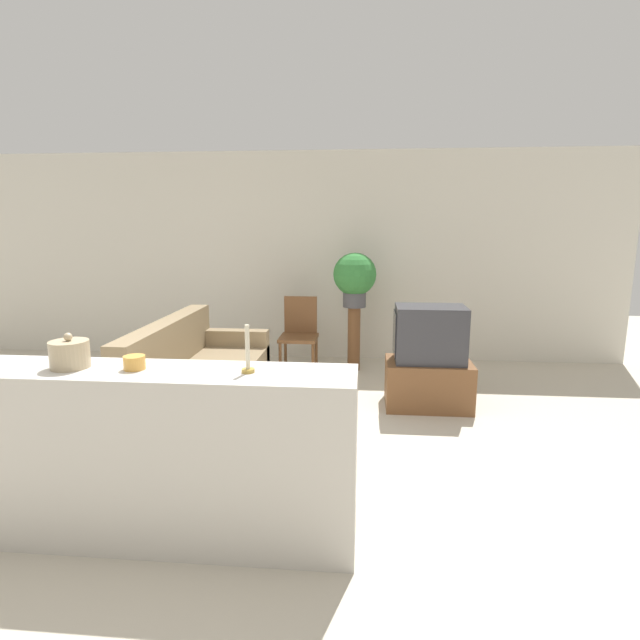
{
  "coord_description": "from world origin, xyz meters",
  "views": [
    {
      "loc": [
        1.16,
        -3.15,
        1.79
      ],
      "look_at": [
        0.72,
        1.66,
        0.85
      ],
      "focal_mm": 28.0,
      "sensor_mm": 36.0,
      "label": 1
    }
  ],
  "objects_px": {
    "potted_plant": "(355,277)",
    "decorative_bowl": "(70,354)",
    "television": "(429,334)",
    "wooden_chair": "(299,332)",
    "couch": "(199,382)"
  },
  "relations": [
    {
      "from": "potted_plant",
      "to": "decorative_bowl",
      "type": "xyz_separation_m",
      "value": [
        -1.48,
        -3.46,
        -0.08
      ]
    },
    {
      "from": "television",
      "to": "wooden_chair",
      "type": "bearing_deg",
      "value": 145.43
    },
    {
      "from": "wooden_chair",
      "to": "television",
      "type": "bearing_deg",
      "value": -34.57
    },
    {
      "from": "couch",
      "to": "television",
      "type": "bearing_deg",
      "value": 9.61
    },
    {
      "from": "wooden_chair",
      "to": "decorative_bowl",
      "type": "height_order",
      "value": "decorative_bowl"
    },
    {
      "from": "wooden_chair",
      "to": "potted_plant",
      "type": "height_order",
      "value": "potted_plant"
    },
    {
      "from": "wooden_chair",
      "to": "decorative_bowl",
      "type": "distance_m",
      "value": 3.4
    },
    {
      "from": "wooden_chair",
      "to": "potted_plant",
      "type": "xyz_separation_m",
      "value": [
        0.64,
        0.22,
        0.64
      ]
    },
    {
      "from": "wooden_chair",
      "to": "decorative_bowl",
      "type": "bearing_deg",
      "value": -104.49
    },
    {
      "from": "wooden_chair",
      "to": "decorative_bowl",
      "type": "relative_size",
      "value": 4.45
    },
    {
      "from": "television",
      "to": "potted_plant",
      "type": "bearing_deg",
      "value": 122.55
    },
    {
      "from": "couch",
      "to": "potted_plant",
      "type": "distance_m",
      "value": 2.28
    },
    {
      "from": "television",
      "to": "wooden_chair",
      "type": "distance_m",
      "value": 1.71
    },
    {
      "from": "television",
      "to": "potted_plant",
      "type": "xyz_separation_m",
      "value": [
        -0.76,
        1.18,
        0.43
      ]
    },
    {
      "from": "couch",
      "to": "decorative_bowl",
      "type": "height_order",
      "value": "decorative_bowl"
    }
  ]
}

